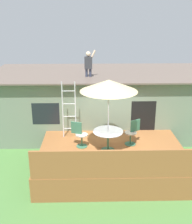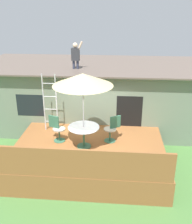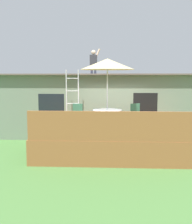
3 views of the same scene
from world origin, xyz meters
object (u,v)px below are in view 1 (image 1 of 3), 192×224
Objects in this scene: patio_umbrella at (109,86)px; patio_chair_left at (80,135)px; step_ladder at (69,110)px; patio_chair_right at (132,132)px; patio_table at (108,135)px; person_figure at (89,62)px.

patio_umbrella is 2.76× the size of patio_chair_left.
step_ladder reaches higher than patio_chair_right.
patio_table is 1.13× the size of patio_chair_left.
step_ladder is 2.51m from patio_chair_right.
person_figure reaches higher than step_ladder.
person_figure is at bearing 64.37° from step_ladder.
patio_chair_right is at bearing 29.16° from patio_table.
patio_chair_left is (0.42, -0.83, -0.64)m from step_ladder.
patio_table is 1.92m from step_ladder.
person_figure is at bearing -84.11° from patio_chair_right.
step_ladder reaches higher than patio_table.
patio_umbrella is at bearing -76.66° from person_figure.
patio_chair_right is (0.92, 0.51, -1.89)m from patio_umbrella.
patio_chair_left is at bearing 159.69° from patio_table.
step_ladder is 1.98× the size of person_figure.
patio_chair_left is (-0.33, -2.40, -2.20)m from person_figure.
step_ladder is at bearing 139.68° from patio_table.
person_figure is (-0.65, 2.76, 0.31)m from patio_umbrella.
patio_umbrella is 2.86m from person_figure.
person_figure reaches higher than patio_chair_right.
patio_umbrella reaches higher than step_ladder.
step_ladder reaches higher than patio_chair_left.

